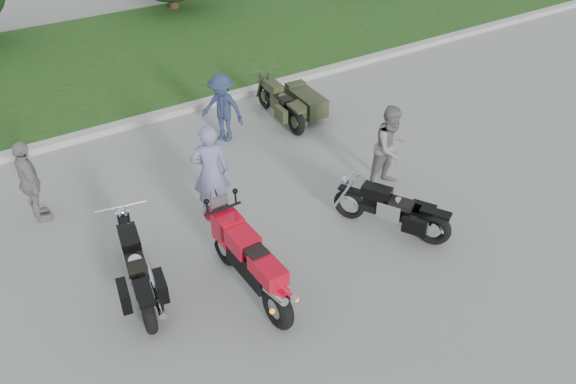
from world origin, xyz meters
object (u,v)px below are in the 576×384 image
cruiser_sidecar (296,103)px  person_denim (222,108)px  sportbike_red (250,262)px  cruiser_left (138,272)px  person_grey (391,147)px  cruiser_right (395,212)px  person_stripe (210,172)px  person_back (30,182)px

cruiser_sidecar → person_denim: size_ratio=1.42×
sportbike_red → cruiser_left: (-1.43, 0.92, -0.18)m
cruiser_sidecar → person_grey: 3.35m
cruiser_right → person_stripe: bearing=108.8°
cruiser_sidecar → person_grey: size_ratio=1.31×
person_grey → person_denim: person_grey is taller
cruiser_right → person_back: 6.39m
sportbike_red → person_back: 4.38m
sportbike_red → person_stripe: size_ratio=1.25×
person_denim → person_back: bearing=-112.9°
sportbike_red → cruiser_sidecar: sportbike_red is taller
person_stripe → person_grey: bearing=-176.5°
sportbike_red → person_grey: person_grey is taller
person_denim → person_back: person_back is taller
cruiser_left → person_grey: (5.20, 0.23, 0.38)m
cruiser_right → person_back: size_ratio=1.23×
cruiser_right → person_grey: 1.57m
person_denim → cruiser_sidecar: bearing=56.2°
person_denim → person_back: 4.24m
person_grey → person_denim: bearing=116.1°
person_back → person_grey: bearing=-116.7°
cruiser_sidecar → person_denim: 1.96m
sportbike_red → cruiser_sidecar: 5.89m
person_stripe → person_grey: size_ratio=1.08×
cruiser_left → sportbike_red: bearing=-22.0°
cruiser_left → person_denim: bearing=57.7°
sportbike_red → person_back: (-2.26, 3.75, 0.16)m
cruiser_left → cruiser_sidecar: 6.34m
sportbike_red → cruiser_right: 2.87m
cruiser_left → person_back: person_back is taller
sportbike_red → person_denim: bearing=66.8°
sportbike_red → person_back: bearing=120.9°
cruiser_sidecar → person_denim: bearing=-176.5°
cruiser_left → cruiser_sidecar: bearing=44.8°
person_grey → person_stripe: bearing=160.1°
sportbike_red → person_grey: size_ratio=1.36×
cruiser_left → cruiser_right: (4.29, -0.97, -0.04)m
cruiser_left → person_stripe: person_stripe is taller
cruiser_sidecar → person_denim: person_denim is taller
cruiser_sidecar → person_back: size_ratio=1.39×
person_grey → cruiser_sidecar: bearing=86.0°
cruiser_sidecar → person_stripe: person_stripe is taller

